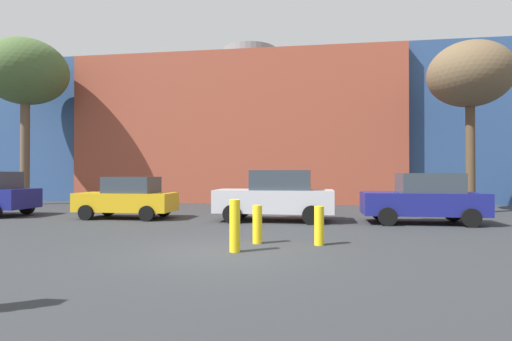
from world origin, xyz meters
TOP-DOWN VIEW (x-y plane):
  - ground_plane at (0.00, 0.00)m, footprint 200.00×200.00m
  - building_backdrop at (-2.78, 21.20)m, footprint 35.06×13.47m
  - parked_car_1 at (-5.21, 6.22)m, footprint 3.79×1.86m
  - parked_car_2 at (0.69, 6.22)m, footprint 4.37×2.14m
  - parked_car_3 at (5.95, 6.22)m, footprint 4.12×2.02m
  - bare_tree_0 at (9.00, 10.45)m, footprint 3.65×3.65m
  - bare_tree_1 at (-14.37, 12.13)m, footprint 4.70×4.70m
  - bollard_yellow_0 at (0.36, 0.06)m, footprint 0.24×0.24m
  - bollard_yellow_1 at (0.70, 1.25)m, footprint 0.24×0.24m
  - bollard_yellow_2 at (2.25, 1.23)m, footprint 0.24×0.24m

SIDE VIEW (x-z plane):
  - ground_plane at x=0.00m, z-range 0.00..0.00m
  - bollard_yellow_2 at x=2.25m, z-range 0.00..0.96m
  - bollard_yellow_1 at x=0.70m, z-range 0.00..0.97m
  - bollard_yellow_0 at x=0.36m, z-range 0.00..1.18m
  - parked_car_1 at x=-5.21m, z-range 0.00..1.64m
  - parked_car_3 at x=5.95m, z-range 0.00..1.78m
  - parked_car_2 at x=0.69m, z-range -0.01..1.89m
  - building_backdrop at x=-2.78m, z-range -0.92..10.22m
  - bare_tree_0 at x=9.00m, z-range 2.31..10.00m
  - bare_tree_1 at x=-14.37m, z-range 2.80..12.32m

